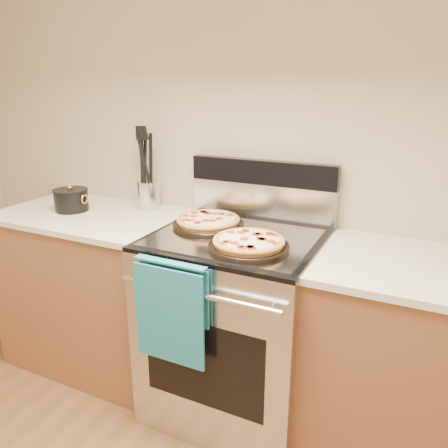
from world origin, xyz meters
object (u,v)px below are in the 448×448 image
at_px(range_body, 236,327).
at_px(utensil_crock, 148,195).
at_px(pepperoni_pizza_front, 249,243).
at_px(saucepan, 71,201).
at_px(pepperoni_pizza_back, 208,222).

xyz_separation_m(range_body, utensil_crock, (-0.65, 0.24, 0.54)).
bearing_deg(pepperoni_pizza_front, saucepan, 172.40).
bearing_deg(pepperoni_pizza_front, range_body, 131.17).
relative_size(pepperoni_pizza_back, pepperoni_pizza_front, 1.01).
bearing_deg(pepperoni_pizza_back, pepperoni_pizza_front, -33.00).
relative_size(pepperoni_pizza_back, utensil_crock, 2.16).
height_order(pepperoni_pizza_front, saucepan, saucepan).
xyz_separation_m(pepperoni_pizza_back, utensil_crock, (-0.47, 0.18, 0.04)).
distance_m(range_body, utensil_crock, 0.88).
height_order(range_body, pepperoni_pizza_back, pepperoni_pizza_back).
distance_m(range_body, pepperoni_pizza_back, 0.53).
bearing_deg(pepperoni_pizza_back, saucepan, -177.38).
relative_size(utensil_crock, saucepan, 0.87).
bearing_deg(pepperoni_pizza_back, range_body, -18.20).
xyz_separation_m(pepperoni_pizza_back, pepperoni_pizza_front, (0.29, -0.19, -0.00)).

